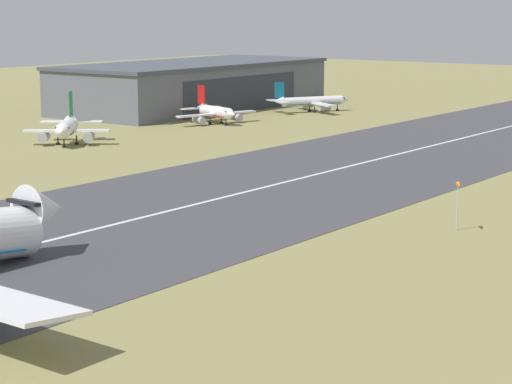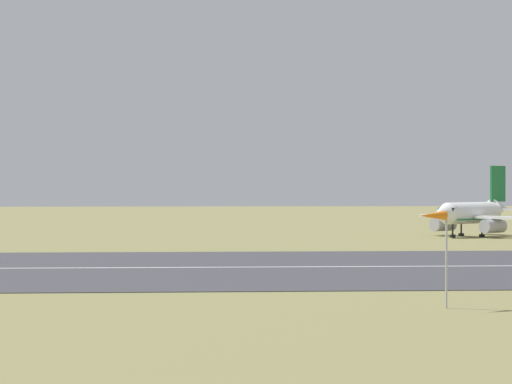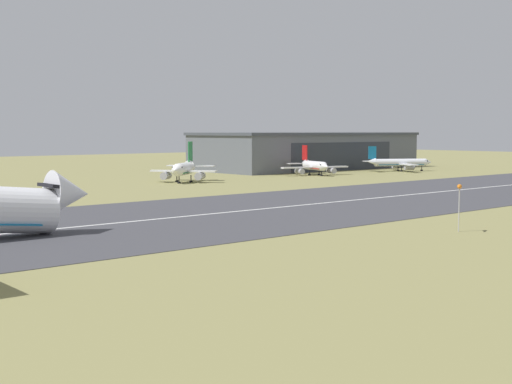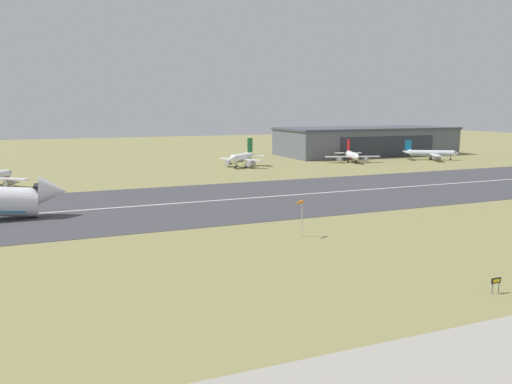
% 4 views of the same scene
% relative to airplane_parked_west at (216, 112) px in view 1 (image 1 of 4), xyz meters
% --- Properties ---
extents(runway_strip, '(405.83, 49.37, 0.06)m').
position_rel_airplane_parked_west_xyz_m(runway_strip, '(-53.21, -58.88, -2.73)').
color(runway_strip, '#3D3D42').
rests_on(runway_strip, ground_plane).
extents(runway_centreline, '(365.25, 0.70, 0.01)m').
position_rel_airplane_parked_west_xyz_m(runway_centreline, '(-53.21, -58.88, -2.70)').
color(runway_centreline, silver).
rests_on(runway_centreline, runway_strip).
extents(hangar_building, '(81.56, 34.20, 12.60)m').
position_rel_airplane_parked_west_xyz_m(hangar_building, '(25.44, 27.72, 3.55)').
color(hangar_building, slate).
rests_on(hangar_building, ground_plane).
extents(airplane_parked_west, '(21.27, 17.07, 8.80)m').
position_rel_airplane_parked_west_xyz_m(airplane_parked_west, '(0.00, 0.00, 0.00)').
color(airplane_parked_west, white).
rests_on(airplane_parked_west, ground_plane).
extents(airplane_parked_centre, '(17.83, 17.70, 10.34)m').
position_rel_airplane_parked_west_xyz_m(airplane_parked_centre, '(-46.17, 1.64, 0.57)').
color(airplane_parked_centre, white).
rests_on(airplane_parked_centre, ground_plane).
extents(airplane_parked_east, '(22.33, 19.61, 8.20)m').
position_rel_airplane_parked_west_xyz_m(airplane_parked_east, '(35.99, -3.79, 0.02)').
color(airplane_parked_east, silver).
rests_on(airplane_parked_east, ground_plane).
extents(windsock_pole, '(2.19, 1.55, 6.21)m').
position_rel_airplane_parked_west_xyz_m(windsock_pole, '(-72.85, -96.12, 2.76)').
color(windsock_pole, '#B7B7BC').
rests_on(windsock_pole, ground_plane).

